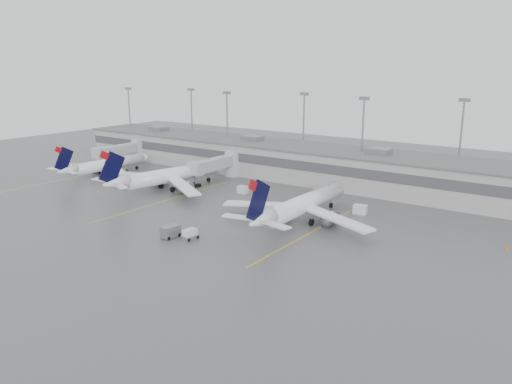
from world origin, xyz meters
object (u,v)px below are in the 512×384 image
Objects in this scene: jet_far_left at (106,164)px; jet_mid_left at (168,175)px; jet_mid_right at (302,204)px; baggage_tug at (190,235)px.

jet_far_left is 23.87m from jet_mid_left.
jet_far_left is 0.86× the size of jet_mid_left.
jet_mid_right is (36.83, -3.40, -0.00)m from jet_mid_left.
jet_far_left is 10.27× the size of baggage_tug.
jet_mid_right is 21.24m from baggage_tug.
jet_mid_left is (23.80, -1.66, 0.49)m from jet_far_left.
baggage_tug is at bearing -119.51° from jet_mid_right.
baggage_tug is (50.23, -23.38, -2.23)m from jet_far_left.
baggage_tug is at bearing -23.78° from jet_far_left.
jet_mid_right is 12.01× the size of baggage_tug.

